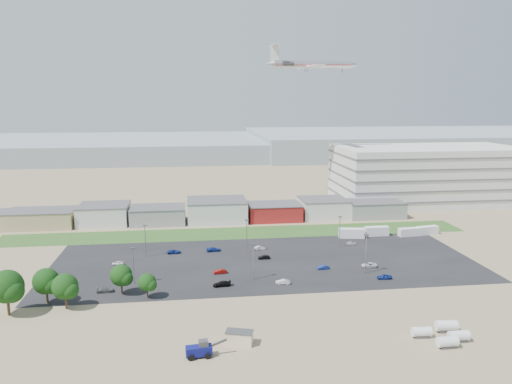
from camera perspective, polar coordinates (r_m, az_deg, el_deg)
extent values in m
plane|color=#857755|center=(124.93, 0.08, -10.94)|extent=(700.00, 700.00, 0.00)
cube|color=black|center=(144.20, 1.01, -7.95)|extent=(120.00, 50.00, 0.01)
cube|color=#304C1C|center=(174.06, -2.17, -4.70)|extent=(160.00, 16.00, 0.02)
cube|color=silver|center=(237.45, 18.96, 1.92)|extent=(80.00, 40.00, 25.00)
imported|color=silver|center=(142.93, 12.81, -8.14)|extent=(4.52, 2.37, 1.22)
imported|color=navy|center=(139.05, 7.68, -8.52)|extent=(3.48, 1.54, 1.11)
imported|color=navy|center=(134.82, 14.45, -9.35)|extent=(3.84, 1.76, 1.28)
imported|color=black|center=(126.20, -3.92, -10.42)|extent=(4.63, 2.32, 1.29)
imported|color=maroon|center=(134.85, -4.10, -9.05)|extent=(3.72, 1.65, 1.19)
imported|color=silver|center=(146.41, -15.51, -7.82)|extent=(3.58, 1.84, 1.17)
imported|color=navy|center=(153.86, -4.86, -6.55)|extent=(4.55, 2.20, 1.28)
imported|color=black|center=(146.19, 0.92, -7.46)|extent=(3.51, 1.29, 1.15)
imported|color=silver|center=(162.88, 10.84, -5.76)|extent=(3.38, 1.70, 1.11)
imported|color=navy|center=(153.30, -9.36, -6.74)|extent=(4.26, 2.26, 1.14)
imported|color=#595B5E|center=(127.63, -16.84, -10.64)|extent=(4.28, 1.97, 1.21)
imported|color=silver|center=(155.12, 0.47, -6.40)|extent=(3.33, 1.17, 1.09)
imported|color=silver|center=(127.52, 3.10, -10.21)|extent=(3.74, 1.67, 1.19)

